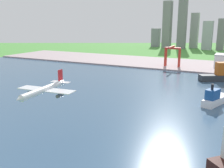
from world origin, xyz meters
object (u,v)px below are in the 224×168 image
at_px(ferry_boat, 215,99).
at_px(port_crane_red, 172,52).
at_px(airplane_landing, 44,90).
at_px(container_barge, 221,74).

relative_size(ferry_boat, port_crane_red, 1.10).
relative_size(airplane_landing, container_barge, 0.81).
xyz_separation_m(airplane_landing, container_barge, (80.63, 257.87, -29.08)).
relative_size(container_barge, port_crane_red, 1.43).
relative_size(airplane_landing, ferry_boat, 1.05).
bearing_deg(port_crane_red, container_barge, -40.13).
bearing_deg(ferry_boat, port_crane_red, 115.45).
distance_m(ferry_boat, container_barge, 114.89).
xyz_separation_m(ferry_boat, container_barge, (-3.49, 114.79, 3.21)).
xyz_separation_m(ferry_boat, port_crane_red, (-88.91, 186.79, 22.46)).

